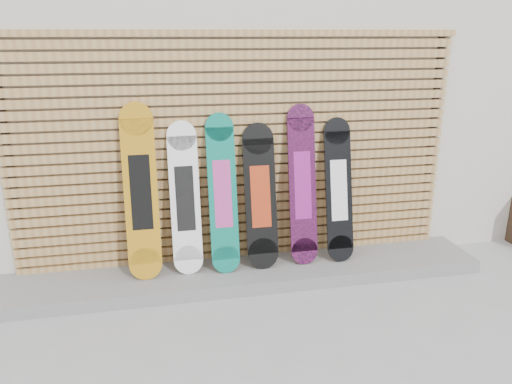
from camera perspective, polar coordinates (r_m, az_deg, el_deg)
ground at (r=4.34m, az=2.31°, el=-13.77°), size 80.00×80.00×0.00m
building at (r=7.24m, az=-0.40°, el=14.07°), size 12.00×5.00×3.60m
concrete_step at (r=4.86m, az=-1.37°, el=-9.25°), size 4.60×0.70×0.12m
slat_wall at (r=4.74m, az=-2.11°, el=4.83°), size 4.26×0.08×2.29m
snowboard_0 at (r=4.57m, az=-13.02°, el=-0.05°), size 0.30×0.34×1.58m
snowboard_1 at (r=4.62m, az=-8.12°, el=-0.74°), size 0.27×0.31×1.40m
snowboard_2 at (r=4.61m, az=-3.84°, el=-0.21°), size 0.26×0.35×1.46m
snowboard_3 at (r=4.70m, az=0.51°, el=-0.52°), size 0.30×0.34×1.35m
snowboard_4 at (r=4.78m, az=5.32°, el=0.76°), size 0.26×0.33×1.52m
snowboard_5 at (r=4.91m, az=9.43°, el=0.20°), size 0.26×0.34×1.38m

